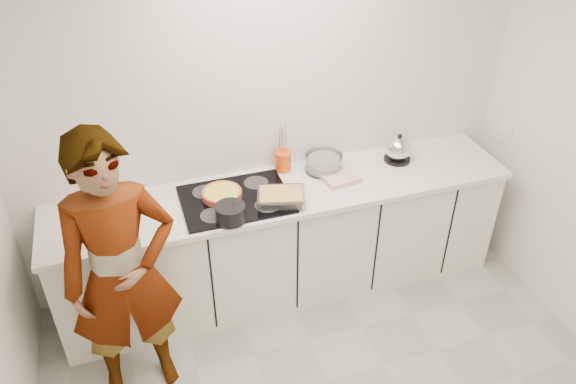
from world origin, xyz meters
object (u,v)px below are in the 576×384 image
object	(u,v)px
hob	(236,199)
baking_dish	(281,196)
saucepan	(231,213)
mixing_bowl	(324,163)
cook	(122,275)
tart_dish	(222,194)
kettle	(398,149)
utensil_crock	(283,161)

from	to	relation	value
hob	baking_dish	bearing A→B (deg)	-22.38
saucepan	baking_dish	distance (m)	0.38
baking_dish	mixing_bowl	distance (m)	0.50
cook	tart_dish	bearing A→B (deg)	32.21
saucepan	cook	size ratio (longest dim) A/B	0.12
baking_dish	cook	size ratio (longest dim) A/B	0.20
hob	tart_dish	xyz separation A→B (m)	(-0.08, 0.05, 0.03)
hob	cook	bearing A→B (deg)	-146.98
tart_dish	cook	world-z (taller)	cook
tart_dish	cook	size ratio (longest dim) A/B	0.15
kettle	utensil_crock	world-z (taller)	kettle
baking_dish	utensil_crock	world-z (taller)	utensil_crock
baking_dish	kettle	distance (m)	1.01
cook	saucepan	bearing A→B (deg)	16.30
mixing_bowl	kettle	xyz separation A→B (m)	(0.57, -0.04, 0.04)
mixing_bowl	kettle	distance (m)	0.57
mixing_bowl	kettle	size ratio (longest dim) A/B	1.19
utensil_crock	saucepan	bearing A→B (deg)	-135.97
tart_dish	cook	distance (m)	0.89
baking_dish	kettle	size ratio (longest dim) A/B	1.43
hob	mixing_bowl	size ratio (longest dim) A/B	2.39
baking_dish	kettle	bearing A→B (deg)	13.94
hob	baking_dish	size ratio (longest dim) A/B	1.99
baking_dish	kettle	xyz separation A→B (m)	(0.98, 0.24, 0.05)
saucepan	baking_dish	size ratio (longest dim) A/B	0.59
saucepan	kettle	distance (m)	1.39
hob	mixing_bowl	bearing A→B (deg)	13.68
kettle	saucepan	bearing A→B (deg)	-165.63
tart_dish	baking_dish	world-z (taller)	baking_dish
kettle	cook	bearing A→B (deg)	-162.74
kettle	utensil_crock	xyz separation A→B (m)	(-0.85, 0.14, -0.02)
saucepan	utensil_crock	size ratio (longest dim) A/B	1.47
hob	utensil_crock	world-z (taller)	utensil_crock
saucepan	kettle	world-z (taller)	kettle
hob	mixing_bowl	world-z (taller)	mixing_bowl
kettle	utensil_crock	size ratio (longest dim) A/B	1.73
mixing_bowl	saucepan	bearing A→B (deg)	-153.56
tart_dish	cook	xyz separation A→B (m)	(-0.70, -0.55, -0.04)
saucepan	kettle	bearing A→B (deg)	14.37
tart_dish	baking_dish	xyz separation A→B (m)	(0.36, -0.16, 0.01)
saucepan	mixing_bowl	distance (m)	0.87
saucepan	baking_dish	xyz separation A→B (m)	(0.36, 0.10, -0.02)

